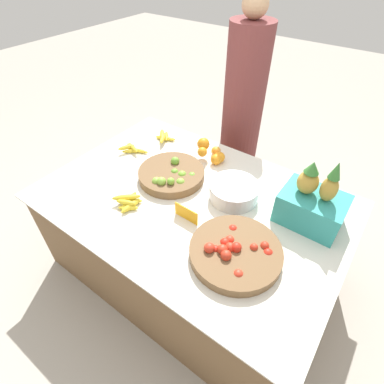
% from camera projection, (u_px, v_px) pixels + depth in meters
% --- Properties ---
extents(ground_plane, '(12.00, 12.00, 0.00)m').
position_uv_depth(ground_plane, '(192.00, 264.00, 2.18)').
color(ground_plane, '#ADA599').
extents(market_table, '(1.74, 1.19, 0.66)m').
position_uv_depth(market_table, '(192.00, 235.00, 1.96)').
color(market_table, brown).
rests_on(market_table, ground_plane).
extents(lime_bowl, '(0.41, 0.41, 0.10)m').
position_uv_depth(lime_bowl, '(172.00, 174.00, 1.86)').
color(lime_bowl, brown).
rests_on(lime_bowl, market_table).
extents(tomato_basket, '(0.44, 0.44, 0.09)m').
position_uv_depth(tomato_basket, '(235.00, 252.00, 1.42)').
color(tomato_basket, brown).
rests_on(tomato_basket, market_table).
extents(orange_pile, '(0.20, 0.18, 0.14)m').
position_uv_depth(orange_pile, '(211.00, 152.00, 1.99)').
color(orange_pile, orange).
rests_on(orange_pile, market_table).
extents(metal_bowl, '(0.28, 0.28, 0.09)m').
position_uv_depth(metal_bowl, '(234.00, 191.00, 1.72)').
color(metal_bowl, silver).
rests_on(metal_bowl, market_table).
extents(price_sign, '(0.15, 0.01, 0.08)m').
position_uv_depth(price_sign, '(186.00, 214.00, 1.59)').
color(price_sign, orange).
rests_on(price_sign, market_table).
extents(produce_crate, '(0.32, 0.24, 0.40)m').
position_uv_depth(produce_crate, '(312.00, 204.00, 1.54)').
color(produce_crate, teal).
rests_on(produce_crate, market_table).
extents(banana_bunch_middle_left, '(0.15, 0.19, 0.06)m').
position_uv_depth(banana_bunch_middle_left, '(164.00, 137.00, 2.20)').
color(banana_bunch_middle_left, yellow).
rests_on(banana_bunch_middle_left, market_table).
extents(banana_bunch_back_center, '(0.17, 0.17, 0.06)m').
position_uv_depth(banana_bunch_back_center, '(129.00, 202.00, 1.69)').
color(banana_bunch_back_center, yellow).
rests_on(banana_bunch_back_center, market_table).
extents(banana_bunch_front_right, '(0.20, 0.14, 0.05)m').
position_uv_depth(banana_bunch_front_right, '(133.00, 149.00, 2.09)').
color(banana_bunch_front_right, yellow).
rests_on(banana_bunch_front_right, market_table).
extents(vendor_person, '(0.31, 0.31, 1.57)m').
position_uv_depth(vendor_person, '(242.00, 116.00, 2.35)').
color(vendor_person, brown).
rests_on(vendor_person, ground_plane).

